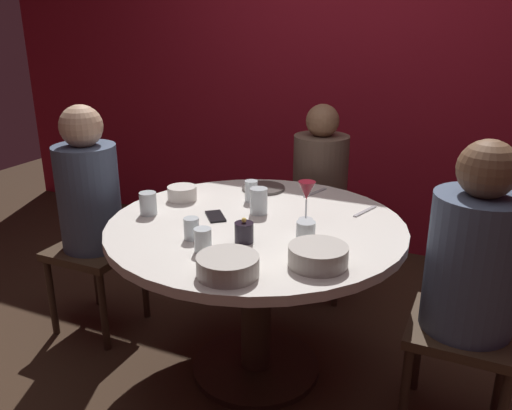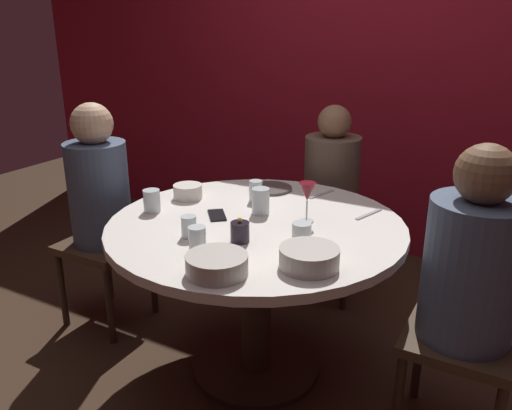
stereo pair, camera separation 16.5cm
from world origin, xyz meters
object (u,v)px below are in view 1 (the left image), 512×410
at_px(seated_diner_left, 89,197).
at_px(cup_by_left_diner, 148,204).
at_px(wine_glass, 307,192).
at_px(cup_beside_wine, 192,229).
at_px(cup_far_edge, 306,232).
at_px(dining_table, 256,257).
at_px(seated_diner_right, 473,262).
at_px(cup_near_candle, 259,201).
at_px(bowl_small_white, 318,256).
at_px(cup_center_front, 251,191).
at_px(candle_holder, 244,232).
at_px(dinner_plate, 263,188).
at_px(seated_diner_back, 320,179).
at_px(cell_phone, 215,216).
at_px(bowl_salad_center, 228,266).
at_px(cup_by_right_diner, 203,240).
at_px(bowl_serving_large, 182,193).

distance_m(seated_diner_left, cup_by_left_diner, 0.46).
relative_size(wine_glass, cup_beside_wine, 1.98).
bearing_deg(cup_far_edge, dining_table, 156.44).
relative_size(seated_diner_right, cup_near_candle, 10.13).
bearing_deg(bowl_small_white, seated_diner_left, 167.59).
distance_m(wine_glass, cup_center_front, 0.36).
distance_m(candle_holder, cup_beside_wine, 0.21).
distance_m(dinner_plate, cup_far_edge, 0.70).
xyz_separation_m(seated_diner_back, cup_far_edge, (0.27, -1.01, 0.09)).
bearing_deg(cup_center_front, cell_phone, -101.55).
bearing_deg(cup_center_front, bowl_salad_center, -70.88).
distance_m(seated_diner_back, cup_by_right_diner, 1.25).
bearing_deg(cup_near_candle, cup_by_left_diner, -154.12).
distance_m(dining_table, cell_phone, 0.25).
height_order(seated_diner_left, seated_diner_back, seated_diner_left).
relative_size(bowl_serving_large, cup_center_front, 1.37).
height_order(bowl_small_white, cup_by_right_diner, cup_by_right_diner).
bearing_deg(cup_far_edge, candle_holder, -157.05).
xyz_separation_m(seated_diner_left, cup_far_edge, (1.19, -0.12, 0.06)).
height_order(wine_glass, cup_beside_wine, wine_glass).
relative_size(wine_glass, cup_center_front, 1.72).
bearing_deg(cup_center_front, cup_near_candle, -53.66).
xyz_separation_m(dinner_plate, cup_beside_wine, (0.00, -0.71, 0.04)).
bearing_deg(seated_diner_back, cup_far_edge, 14.76).
distance_m(bowl_serving_large, cup_far_edge, 0.75).
bearing_deg(seated_diner_left, cup_beside_wine, -19.42).
xyz_separation_m(dinner_plate, cup_by_right_diner, (0.10, -0.79, 0.04)).
bearing_deg(seated_diner_right, dinner_plate, -22.89).
bearing_deg(cup_by_left_diner, dining_table, 12.81).
bearing_deg(cell_phone, wine_glass, 159.25).
bearing_deg(dining_table, seated_diner_right, 0.00).
relative_size(dining_table, bowl_serving_large, 9.16).
bearing_deg(cell_phone, bowl_salad_center, 83.14).
distance_m(candle_holder, cup_by_right_diner, 0.18).
bearing_deg(dining_table, cup_by_right_diner, -99.34).
bearing_deg(cup_far_edge, wine_glass, 109.21).
height_order(bowl_serving_large, cup_center_front, cup_center_front).
bearing_deg(cup_beside_wine, cup_near_candle, 71.88).
relative_size(cup_center_front, cup_beside_wine, 1.15).
distance_m(cup_by_right_diner, cup_center_front, 0.60).
distance_m(dining_table, cup_center_front, 0.35).
xyz_separation_m(wine_glass, cup_center_front, (-0.32, 0.13, -0.08)).
bearing_deg(seated_diner_back, cup_near_candle, -2.58).
bearing_deg(cup_beside_wine, candle_holder, 16.18).
bearing_deg(seated_diner_left, wine_glass, 5.93).
bearing_deg(dinner_plate, cup_by_right_diner, -82.73).
bearing_deg(bowl_small_white, cup_far_edge, 122.28).
bearing_deg(dining_table, candle_holder, -77.99).
bearing_deg(seated_diner_left, bowl_salad_center, -25.07).
height_order(seated_diner_back, bowl_serving_large, seated_diner_back).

